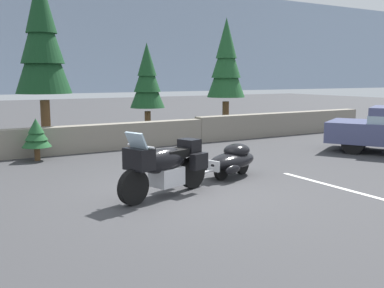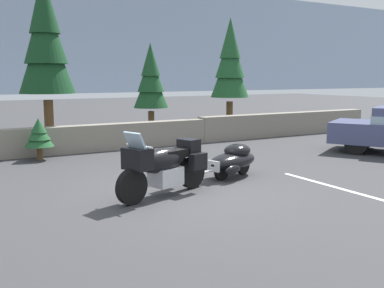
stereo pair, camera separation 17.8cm
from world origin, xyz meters
name	(u,v)px [view 1 (the left image)]	position (x,y,z in m)	size (l,w,h in m)	color
ground_plane	(180,193)	(0.00, 0.00, 0.00)	(80.00, 80.00, 0.00)	#38383A
stone_guard_wall	(96,137)	(0.22, 5.83, 0.44)	(24.00, 0.54, 0.93)	gray
touring_motorcycle	(165,165)	(-0.39, -0.07, 0.62)	(2.23, 1.18, 1.33)	black
car_shaped_trailer	(232,159)	(1.76, 0.66, 0.41)	(2.20, 1.15, 0.76)	black
pine_tree_tall	(42,39)	(-1.09, 6.71, 3.45)	(1.70, 1.70, 5.52)	brown
pine_tree_secondary	(147,79)	(2.88, 7.68, 2.23)	(1.30, 1.30, 3.57)	brown
pine_tree_far_right	(226,62)	(6.09, 7.15, 2.89)	(1.51, 1.51, 4.62)	brown
pine_sapling_near	(36,134)	(-1.72, 5.11, 0.74)	(0.80, 0.80, 1.18)	brown
parking_stripe_marker	(344,189)	(3.06, -1.50, 0.00)	(0.12, 3.60, 0.01)	silver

